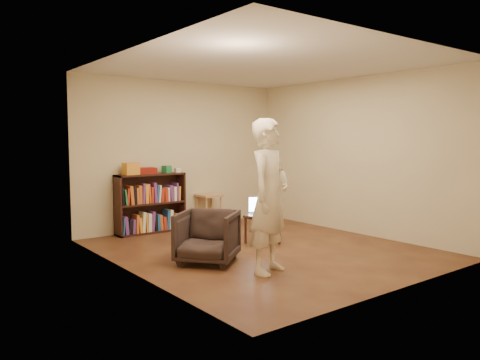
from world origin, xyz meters
TOP-DOWN VIEW (x-y plane):
  - floor at (0.00, 0.00)m, footprint 4.50×4.50m
  - ceiling at (0.00, 0.00)m, footprint 4.50×4.50m
  - wall_back at (0.00, 2.25)m, footprint 4.00×0.00m
  - wall_left at (-2.00, 0.00)m, footprint 0.00×4.50m
  - wall_right at (2.00, 0.00)m, footprint 0.00×4.50m
  - bookshelf at (-0.72, 2.09)m, footprint 1.20×0.30m
  - box_yellow at (-1.08, 2.06)m, footprint 0.25×0.19m
  - red_cloth at (-0.79, 2.10)m, footprint 0.32×0.24m
  - box_green at (-0.42, 2.06)m, footprint 0.15×0.15m
  - box_white at (-0.20, 2.07)m, footprint 0.10×0.10m
  - stool at (0.42, 2.03)m, footprint 0.40×0.40m
  - armchair at (-1.04, -0.13)m, footprint 1.02×1.02m
  - side_table at (0.22, 0.27)m, footprint 0.42×0.42m
  - laptop at (0.22, 0.33)m, footprint 0.47×0.45m
  - person at (-0.69, -0.94)m, footprint 0.78×0.65m

SIDE VIEW (x-z plane):
  - floor at x=0.00m, z-range 0.00..0.00m
  - armchair at x=-1.04m, z-range 0.00..0.67m
  - side_table at x=0.22m, z-range 0.14..0.57m
  - bookshelf at x=-0.72m, z-range -0.06..0.94m
  - stool at x=0.42m, z-range 0.18..0.75m
  - laptop at x=0.22m, z-range 0.35..0.64m
  - person at x=-0.69m, z-range 0.00..1.82m
  - box_white at x=-0.20m, z-range 1.00..1.07m
  - red_cloth at x=-0.79m, z-range 1.00..1.10m
  - box_green at x=-0.42m, z-range 1.00..1.13m
  - box_yellow at x=-1.08m, z-range 1.00..1.20m
  - wall_back at x=0.00m, z-range -0.70..3.30m
  - wall_left at x=-2.00m, z-range -0.95..3.55m
  - wall_right at x=2.00m, z-range -0.95..3.55m
  - ceiling at x=0.00m, z-range 2.60..2.60m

